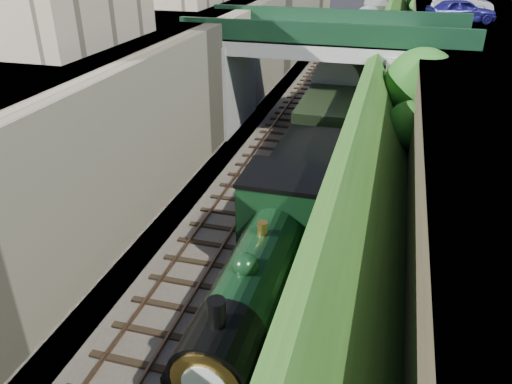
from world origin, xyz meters
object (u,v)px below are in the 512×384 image
at_px(tender, 304,182).
at_px(car_silver, 462,4).
at_px(car_blue, 461,11).
at_px(locomotive, 261,274).
at_px(tree, 423,87).
at_px(road_bridge, 334,71).

bearing_deg(tender, car_silver, 70.63).
relative_size(car_blue, tender, 0.73).
xyz_separation_m(car_blue, locomotive, (-6.88, -23.69, -5.10)).
height_order(car_blue, car_silver, car_blue).
bearing_deg(car_silver, car_blue, 174.14).
bearing_deg(tree, tender, -128.52).
xyz_separation_m(tree, car_silver, (2.60, 14.87, 2.29)).
xyz_separation_m(car_blue, car_silver, (0.44, 4.46, -0.06)).
height_order(road_bridge, car_silver, car_silver).
bearing_deg(car_silver, locomotive, 165.15).
height_order(road_bridge, tender, road_bridge).
relative_size(car_silver, locomotive, 0.41).
relative_size(tree, car_blue, 1.51).
xyz_separation_m(road_bridge, locomotive, (0.26, -17.72, -2.18)).
height_order(road_bridge, locomotive, road_bridge).
relative_size(car_blue, locomotive, 0.43).
bearing_deg(locomotive, tender, 90.00).
bearing_deg(car_blue, tree, 146.42).
distance_m(tree, locomotive, 14.36).
distance_m(car_silver, tender, 22.68).
height_order(locomotive, tender, locomotive).
distance_m(road_bridge, tree, 6.69).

